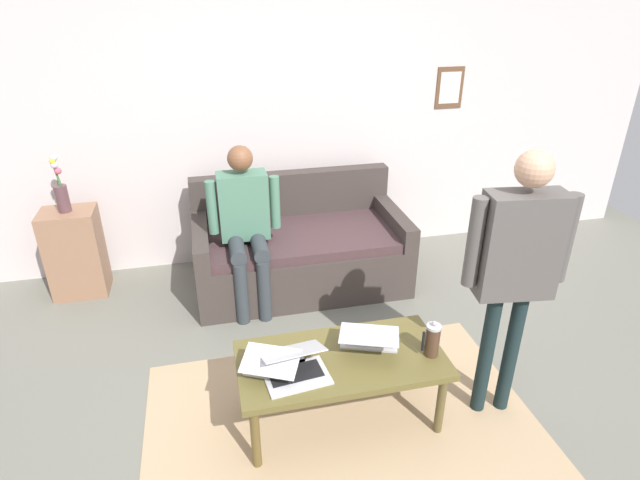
% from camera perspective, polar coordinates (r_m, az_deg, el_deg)
% --- Properties ---
extents(ground_plane, '(7.68, 7.68, 0.00)m').
position_cam_1_polar(ground_plane, '(3.30, 3.87, -18.44)').
color(ground_plane, slate).
extents(area_rug, '(2.28, 1.62, 0.01)m').
position_cam_1_polar(area_rug, '(3.20, 2.72, -20.17)').
color(area_rug, tan).
rests_on(area_rug, ground_plane).
extents(back_wall, '(7.04, 0.11, 2.70)m').
position_cam_1_polar(back_wall, '(4.59, -3.66, 14.13)').
color(back_wall, silver).
rests_on(back_wall, ground_plane).
extents(couch, '(1.73, 0.92, 0.88)m').
position_cam_1_polar(couch, '(4.38, -2.28, -1.04)').
color(couch, '#3D3430').
rests_on(couch, ground_plane).
extents(coffee_table, '(1.17, 0.58, 0.45)m').
position_cam_1_polar(coffee_table, '(3.00, 2.37, -13.59)').
color(coffee_table, brown).
rests_on(coffee_table, ground_plane).
extents(laptop_left, '(0.43, 0.45, 0.14)m').
position_cam_1_polar(laptop_left, '(3.05, 5.47, -10.62)').
color(laptop_left, silver).
rests_on(laptop_left, coffee_table).
extents(laptop_center, '(0.37, 0.34, 0.16)m').
position_cam_1_polar(laptop_center, '(2.83, -2.79, -13.91)').
color(laptop_center, silver).
rests_on(laptop_center, coffee_table).
extents(laptop_right, '(0.39, 0.37, 0.14)m').
position_cam_1_polar(laptop_right, '(2.86, -5.18, -13.59)').
color(laptop_right, silver).
rests_on(laptop_right, coffee_table).
extents(french_press, '(0.10, 0.08, 0.23)m').
position_cam_1_polar(french_press, '(2.99, 12.34, -10.75)').
color(french_press, '#4C3323').
rests_on(french_press, coffee_table).
extents(side_shelf, '(0.42, 0.32, 0.73)m').
position_cam_1_polar(side_shelf, '(4.64, -25.45, -1.28)').
color(side_shelf, '#94694E').
rests_on(side_shelf, ground_plane).
extents(flower_vase, '(0.10, 0.11, 0.45)m').
position_cam_1_polar(flower_vase, '(4.44, -26.77, 4.82)').
color(flower_vase, brown).
rests_on(flower_vase, side_shelf).
extents(person_standing, '(0.58, 0.23, 1.62)m').
position_cam_1_polar(person_standing, '(2.90, 20.99, -1.86)').
color(person_standing, '#18282A').
rests_on(person_standing, ground_plane).
extents(person_seated, '(0.55, 0.51, 1.28)m').
position_cam_1_polar(person_seated, '(3.94, -8.29, 2.24)').
color(person_seated, '#32383D').
rests_on(person_seated, ground_plane).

